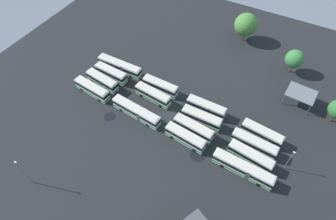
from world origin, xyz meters
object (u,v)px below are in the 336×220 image
object	(u,v)px
bus_row3_slot1	(111,73)
lamp_post_near_entrance	(289,160)
tree_north_edge	(295,59)
bus_row0_slot1	(254,144)
tree_east_edge	(246,25)
bus_row2_slot1	(153,95)
bus_row0_slot0	(262,134)
bus_row3_slot0	(120,66)
bus_row1_slot2	(194,128)
bus_row3_slot2	(102,81)
maintenance_shelter	(301,94)
lamp_post_far_corner	(24,172)
bus_row2_slot0	(160,86)
bus_row1_slot3	(185,137)
bus_row0_slot3	(243,169)
bus_row3_slot3	(92,89)
bus_row1_slot1	(202,118)
bus_row0_slot2	(251,156)
bus_row1_slot0	(206,108)
bus_row2_slot3	(136,112)

from	to	relation	value
bus_row3_slot1	lamp_post_near_entrance	bearing A→B (deg)	174.48
tree_north_edge	bus_row0_slot1	bearing A→B (deg)	87.91
tree_east_edge	bus_row3_slot1	bearing A→B (deg)	52.41
bus_row2_slot1	tree_north_edge	world-z (taller)	tree_north_edge
bus_row0_slot0	bus_row3_slot0	bearing A→B (deg)	-4.01
bus_row1_slot2	bus_row3_slot2	xyz separation A→B (m)	(30.56, -2.44, -0.00)
maintenance_shelter	lamp_post_far_corner	size ratio (longest dim) A/B	0.82
bus_row3_slot1	bus_row0_slot1	bearing A→B (deg)	175.81
bus_row3_slot0	lamp_post_far_corner	bearing A→B (deg)	94.94
bus_row2_slot0	bus_row3_slot1	bearing A→B (deg)	8.91
bus_row0_slot0	maintenance_shelter	xyz separation A→B (m)	(-5.38, -16.40, 1.90)
bus_row3_slot0	bus_row3_slot1	xyz separation A→B (m)	(0.61, 3.71, -0.00)
lamp_post_near_entrance	bus_row1_slot3	bearing A→B (deg)	10.81
tree_east_edge	bus_row0_slot0	bearing A→B (deg)	115.97
lamp_post_far_corner	lamp_post_near_entrance	world-z (taller)	lamp_post_far_corner
maintenance_shelter	bus_row1_slot2	bearing A→B (deg)	47.82
bus_row0_slot1	lamp_post_near_entrance	xyz separation A→B (m)	(-8.19, 1.85, 2.30)
tree_east_edge	bus_row0_slot3	bearing A→B (deg)	109.36
bus_row0_slot3	bus_row3_slot3	xyz separation A→B (m)	(45.77, -3.06, -0.00)
bus_row0_slot0	bus_row1_slot1	world-z (taller)	same
bus_row3_slot3	bus_row0_slot1	bearing A→B (deg)	-174.34
bus_row2_slot1	tree_north_edge	bearing A→B (deg)	-135.82
tree_east_edge	bus_row1_slot2	bearing A→B (deg)	92.60
bus_row2_slot0	bus_row3_slot1	size ratio (longest dim) A/B	1.01
bus_row0_slot3	lamp_post_far_corner	xyz separation A→B (m)	(40.83, 25.32, 3.34)
bus_row2_slot1	tree_east_edge	bearing A→B (deg)	-108.64
bus_row1_slot2	bus_row0_slot2	bearing A→B (deg)	176.96
bus_row0_slot0	lamp_post_near_entrance	distance (m)	9.65
bus_row3_slot3	lamp_post_far_corner	xyz separation A→B (m)	(-4.94, 28.38, 3.35)
lamp_post_far_corner	bus_row0_slot2	bearing A→B (deg)	-144.76
tree_east_edge	bus_row1_slot3	bearing A→B (deg)	91.71
lamp_post_far_corner	tree_north_edge	distance (m)	77.24
bus_row3_slot0	bus_row2_slot1	bearing A→B (deg)	160.77
bus_row3_slot3	lamp_post_far_corner	bearing A→B (deg)	99.87
bus_row2_slot1	bus_row3_slot3	world-z (taller)	same
bus_row2_slot0	tree_north_edge	world-z (taller)	tree_north_edge
bus_row1_slot1	bus_row2_slot1	distance (m)	15.22
bus_row2_slot1	bus_row3_slot3	size ratio (longest dim) A/B	0.96
bus_row3_slot0	maintenance_shelter	world-z (taller)	maintenance_shelter
bus_row0_slot3	bus_row1_slot3	xyz separation A→B (m)	(15.32, -1.24, -0.00)
bus_row3_slot2	bus_row3_slot3	world-z (taller)	same
lamp_post_near_entrance	bus_row3_slot1	bearing A→B (deg)	-5.52
bus_row1_slot2	bus_row3_slot2	distance (m)	30.66
tree_east_edge	bus_row0_slot1	bearing A→B (deg)	112.86
bus_row1_slot0	bus_row3_slot2	distance (m)	31.05
bus_row1_slot1	tree_north_edge	size ratio (longest dim) A/B	1.37
bus_row1_slot2	bus_row0_slot1	bearing A→B (deg)	-168.84
bus_row2_slot3	bus_row3_slot2	xyz separation A→B (m)	(14.96, -4.88, -0.00)
bus_row1_slot3	bus_row2_slot1	xyz separation A→B (m)	(14.22, -8.22, 0.00)
bus_row0_slot2	bus_row1_slot0	world-z (taller)	same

